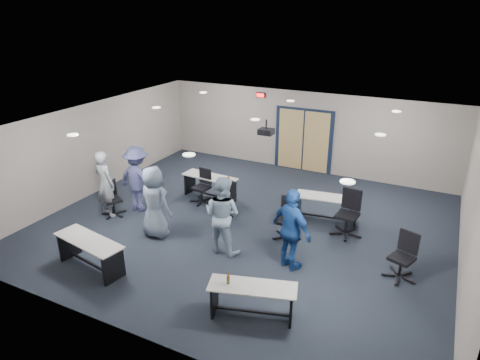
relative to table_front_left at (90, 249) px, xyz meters
The scene contains 25 objects.
floor 3.94m from the table_front_left, 57.59° to the left, with size 10.00×10.00×0.00m, color #1B222B.
back_wall 8.13m from the table_front_left, 74.96° to the left, with size 10.00×0.04×2.70m, color gray.
front_wall 2.57m from the table_front_left, 29.73° to the right, with size 10.00×0.04×2.70m, color gray.
left_wall 4.48m from the table_front_left, 131.32° to the left, with size 0.04×9.00×2.70m, color gray.
right_wall 7.88m from the table_front_left, 24.96° to the left, with size 0.04×9.00×2.70m, color gray.
ceiling 4.50m from the table_front_left, 57.59° to the left, with size 10.00×9.00×0.04m, color silver.
double_door 8.06m from the table_front_left, 74.89° to the left, with size 2.00×0.07×2.20m.
exit_sign 8.01m from the table_front_left, 86.33° to the left, with size 0.32×0.07×0.18m.
ceiling_projector 4.89m from the table_front_left, 57.76° to the left, with size 0.35×0.32×0.37m.
ceiling_can_lights 4.67m from the table_front_left, 59.45° to the left, with size 6.24×5.74×0.02m, color silver, non-canonical shape.
table_front_left is the anchor object (origin of this frame).
table_front_right 3.74m from the table_front_left, ahead, with size 1.67×0.96×0.88m.
table_back_left 4.37m from the table_front_left, 84.39° to the left, with size 1.69×0.67×0.78m.
table_back_right 5.93m from the table_front_left, 48.76° to the left, with size 1.73×0.78×0.67m.
chair_back_a 3.96m from the table_front_left, 84.69° to the left, with size 0.61×0.61×0.98m, color black, non-canonical shape.
chair_back_b 3.85m from the table_front_left, 69.46° to the left, with size 0.59×0.59×0.94m, color black, non-canonical shape.
chair_back_c 4.53m from the table_front_left, 43.13° to the left, with size 0.65×0.65×1.03m, color black, non-canonical shape.
chair_back_d 6.00m from the table_front_left, 40.70° to the left, with size 0.72×0.72×1.15m, color black, non-canonical shape.
chair_loose_left 2.55m from the table_front_left, 121.45° to the left, with size 0.60×0.60×0.95m, color black, non-canonical shape.
chair_loose_right 6.53m from the table_front_left, 23.45° to the left, with size 0.64×0.64×1.01m, color black, non-canonical shape.
person_gray 2.61m from the table_front_left, 124.83° to the left, with size 0.67×0.44×1.83m, color gray.
person_plaid 1.90m from the table_front_left, 78.55° to the left, with size 0.88×0.57×1.80m, color slate.
person_lightblue 2.93m from the table_front_left, 41.35° to the left, with size 0.89×0.69×1.83m, color #98B2C9.
person_navy 4.30m from the table_front_left, 27.03° to the left, with size 1.07×0.45×1.83m, color navy.
person_back 2.95m from the table_front_left, 108.35° to the left, with size 1.18×0.68×1.83m, color #3C416D.
Camera 1 is at (4.27, -8.90, 5.27)m, focal length 32.00 mm.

